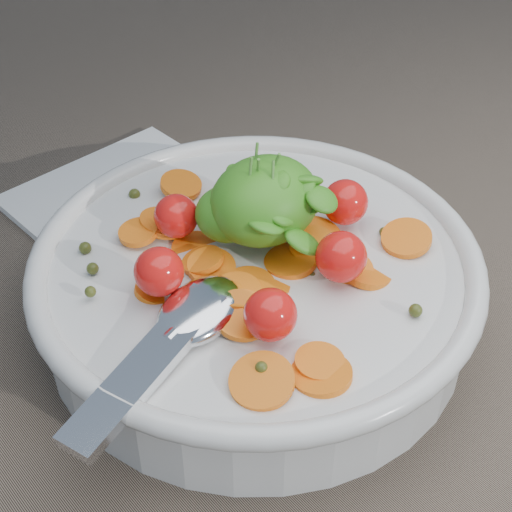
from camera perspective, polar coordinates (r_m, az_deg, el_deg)
ground at (r=0.58m, az=2.78°, el=-3.81°), size 6.00×6.00×0.00m
bowl at (r=0.55m, az=-0.02°, el=-1.95°), size 0.34×0.31×0.13m
napkin at (r=0.69m, az=-9.42°, el=4.18°), size 0.18×0.16×0.01m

